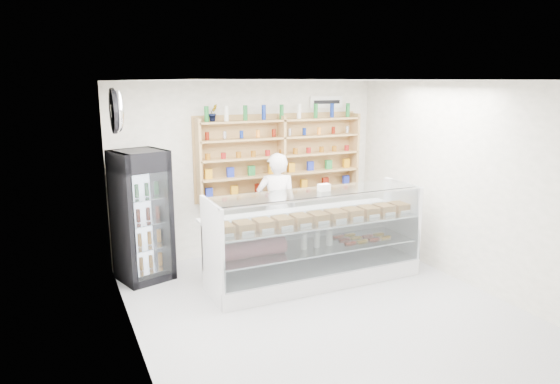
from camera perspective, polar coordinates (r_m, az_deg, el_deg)
name	(u,v)px	position (r m, az deg, el deg)	size (l,w,h in m)	color
room	(326,201)	(5.96, 5.32, -1.01)	(5.00, 5.00, 5.00)	#B4B4BA
display_counter	(314,257)	(7.15, 3.92, -7.37)	(3.04, 0.91, 1.32)	white
shop_worker	(277,207)	(7.84, -0.39, -1.72)	(0.63, 0.41, 1.72)	white
drinks_cooler	(142,216)	(7.30, -15.54, -2.64)	(0.83, 0.82, 1.87)	black
wall_shelving	(282,156)	(8.20, 0.18, 4.13)	(2.84, 0.28, 1.33)	tan
potted_plant	(213,113)	(7.71, -7.65, 8.96)	(0.14, 0.12, 0.26)	#1E6626
security_mirror	(118,111)	(6.27, -18.07, 8.81)	(0.15, 0.50, 0.50)	silver
wall_sign	(326,102)	(8.65, 5.32, 10.21)	(0.62, 0.03, 0.20)	white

